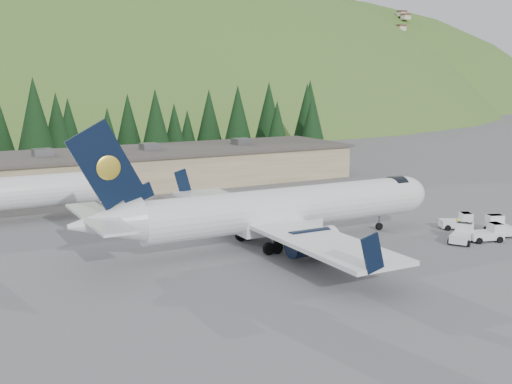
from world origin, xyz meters
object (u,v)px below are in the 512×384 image
Objects in this scene: terminal_building at (117,169)px; baggage_tug_d at (488,233)px; baggage_tug_b at (458,222)px; baggage_tug_c at (499,226)px; ramp_worker at (457,228)px; baggage_tug_a at (462,234)px; airliner at (277,210)px.

baggage_tug_d is at bearing -64.27° from terminal_building.
baggage_tug_b is 0.05× the size of terminal_building.
baggage_tug_c is at bearing -35.57° from baggage_tug_b.
baggage_tug_d reaches higher than baggage_tug_b.
terminal_building is 48.94m from ramp_worker.
baggage_tug_c reaches higher than baggage_tug_b.
baggage_tug_c is at bearing -60.44° from terminal_building.
baggage_tug_a is 1.03× the size of baggage_tug_b.
airliner reaches higher than baggage_tug_d.
baggage_tug_d is (22.48, -46.66, -1.85)m from terminal_building.
baggage_tug_c is at bearing 41.86° from baggage_tug_d.
airliner is 23.02m from baggage_tug_c.
baggage_tug_d is (-3.16, -1.45, -0.03)m from baggage_tug_c.
baggage_tug_a is 2.68m from baggage_tug_d.
airliner is at bearing -84.10° from terminal_building.
airliner is 0.52× the size of terminal_building.
baggage_tug_c is at bearing -17.94° from airliner.
baggage_tug_c is 1.05× the size of baggage_tug_d.
baggage_tug_b is at bearing -60.27° from terminal_building.
baggage_tug_c is (21.72, -7.22, -2.48)m from airliner.
airliner reaches higher than baggage_tug_b.
airliner reaches higher than baggage_tug_c.
terminal_building is 37.73× the size of ramp_worker.
ramp_worker reaches higher than baggage_tug_b.
baggage_tug_a is at bearing -105.60° from baggage_tug_b.
airliner is at bearing 172.23° from baggage_tug_d.
baggage_tug_a is at bearing 115.49° from baggage_tug_c.
baggage_tug_a is 5.74m from baggage_tug_c.
airliner is 10.45× the size of baggage_tug_b.
ramp_worker is (-1.63, 2.42, 0.17)m from baggage_tug_d.
terminal_building is 19.88× the size of baggage_tug_d.
airliner is 38.20m from terminal_building.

